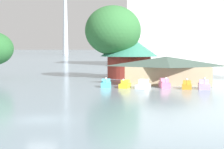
{
  "coord_description": "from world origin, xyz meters",
  "views": [
    {
      "loc": [
        7.54,
        -30.64,
        5.87
      ],
      "look_at": [
        4.94,
        14.76,
        2.67
      ],
      "focal_mm": 61.7,
      "sensor_mm": 36.0,
      "label": 1
    }
  ],
  "objects_px": {
    "pedal_boat_yellow": "(125,85)",
    "pedal_boat_lavender": "(204,85)",
    "pedal_boat_orange": "(187,85)",
    "background_building_block": "(183,24)",
    "boathouse": "(166,69)",
    "shoreline_tree_mid": "(113,30)",
    "pedal_boat_pink": "(164,84)",
    "green_roof_pavilion": "(129,54)",
    "pedal_boat_cyan": "(106,84)",
    "pedal_boat_white": "(143,85)"
  },
  "relations": [
    {
      "from": "pedal_boat_orange",
      "to": "pedal_boat_lavender",
      "type": "xyz_separation_m",
      "value": [
        2.37,
        -0.12,
        0.05
      ]
    },
    {
      "from": "pedal_boat_cyan",
      "to": "boathouse",
      "type": "xyz_separation_m",
      "value": [
        9.35,
        5.63,
        1.83
      ]
    },
    {
      "from": "pedal_boat_lavender",
      "to": "boathouse",
      "type": "distance_m",
      "value": 8.89
    },
    {
      "from": "shoreline_tree_mid",
      "to": "green_roof_pavilion",
      "type": "bearing_deg",
      "value": 22.98
    },
    {
      "from": "pedal_boat_lavender",
      "to": "background_building_block",
      "type": "relative_size",
      "value": 0.09
    },
    {
      "from": "pedal_boat_orange",
      "to": "background_building_block",
      "type": "xyz_separation_m",
      "value": [
        8.23,
        71.43,
        12.97
      ]
    },
    {
      "from": "pedal_boat_yellow",
      "to": "pedal_boat_pink",
      "type": "xyz_separation_m",
      "value": [
        5.77,
        0.57,
        0.09
      ]
    },
    {
      "from": "pedal_boat_cyan",
      "to": "green_roof_pavilion",
      "type": "height_order",
      "value": "green_roof_pavilion"
    },
    {
      "from": "pedal_boat_orange",
      "to": "green_roof_pavilion",
      "type": "relative_size",
      "value": 0.25
    },
    {
      "from": "boathouse",
      "to": "shoreline_tree_mid",
      "type": "distance_m",
      "value": 15.95
    },
    {
      "from": "pedal_boat_pink",
      "to": "pedal_boat_orange",
      "type": "height_order",
      "value": "pedal_boat_pink"
    },
    {
      "from": "pedal_boat_cyan",
      "to": "green_roof_pavilion",
      "type": "distance_m",
      "value": 18.77
    },
    {
      "from": "pedal_boat_pink",
      "to": "green_roof_pavilion",
      "type": "relative_size",
      "value": 0.26
    },
    {
      "from": "background_building_block",
      "to": "green_roof_pavilion",
      "type": "bearing_deg",
      "value": -107.89
    },
    {
      "from": "boathouse",
      "to": "background_building_block",
      "type": "height_order",
      "value": "background_building_block"
    },
    {
      "from": "background_building_block",
      "to": "shoreline_tree_mid",
      "type": "bearing_deg",
      "value": -110.43
    },
    {
      "from": "pedal_boat_cyan",
      "to": "pedal_boat_lavender",
      "type": "distance_m",
      "value": 14.14
    },
    {
      "from": "pedal_boat_orange",
      "to": "pedal_boat_pink",
      "type": "bearing_deg",
      "value": -108.55
    },
    {
      "from": "pedal_boat_cyan",
      "to": "pedal_boat_white",
      "type": "height_order",
      "value": "pedal_boat_cyan"
    },
    {
      "from": "pedal_boat_pink",
      "to": "pedal_boat_lavender",
      "type": "height_order",
      "value": "pedal_boat_lavender"
    },
    {
      "from": "pedal_boat_yellow",
      "to": "pedal_boat_white",
      "type": "relative_size",
      "value": 0.89
    },
    {
      "from": "pedal_boat_cyan",
      "to": "background_building_block",
      "type": "height_order",
      "value": "background_building_block"
    },
    {
      "from": "pedal_boat_cyan",
      "to": "pedal_boat_pink",
      "type": "height_order",
      "value": "pedal_boat_pink"
    },
    {
      "from": "pedal_boat_pink",
      "to": "pedal_boat_lavender",
      "type": "bearing_deg",
      "value": 66.72
    },
    {
      "from": "pedal_boat_white",
      "to": "pedal_boat_orange",
      "type": "distance_m",
      "value": 6.23
    },
    {
      "from": "pedal_boat_lavender",
      "to": "background_building_block",
      "type": "bearing_deg",
      "value": -177.87
    },
    {
      "from": "boathouse",
      "to": "green_roof_pavilion",
      "type": "bearing_deg",
      "value": 116.45
    },
    {
      "from": "pedal_boat_pink",
      "to": "background_building_block",
      "type": "distance_m",
      "value": 71.96
    },
    {
      "from": "pedal_boat_yellow",
      "to": "pedal_boat_lavender",
      "type": "height_order",
      "value": "pedal_boat_lavender"
    },
    {
      "from": "pedal_boat_pink",
      "to": "pedal_boat_cyan",
      "type": "bearing_deg",
      "value": -96.53
    },
    {
      "from": "boathouse",
      "to": "background_building_block",
      "type": "relative_size",
      "value": 0.39
    },
    {
      "from": "pedal_boat_pink",
      "to": "shoreline_tree_mid",
      "type": "bearing_deg",
      "value": -159.42
    },
    {
      "from": "pedal_boat_orange",
      "to": "green_roof_pavilion",
      "type": "height_order",
      "value": "green_roof_pavilion"
    },
    {
      "from": "pedal_boat_yellow",
      "to": "boathouse",
      "type": "relative_size",
      "value": 0.2
    },
    {
      "from": "green_roof_pavilion",
      "to": "background_building_block",
      "type": "distance_m",
      "value": 55.15
    },
    {
      "from": "pedal_boat_lavender",
      "to": "green_roof_pavilion",
      "type": "distance_m",
      "value": 22.91
    },
    {
      "from": "pedal_boat_orange",
      "to": "boathouse",
      "type": "xyz_separation_m",
      "value": [
        -2.32,
        7.22,
        1.85
      ]
    },
    {
      "from": "pedal_boat_pink",
      "to": "green_roof_pavilion",
      "type": "height_order",
      "value": "green_roof_pavilion"
    },
    {
      "from": "green_roof_pavilion",
      "to": "shoreline_tree_mid",
      "type": "xyz_separation_m",
      "value": [
        -3.06,
        -1.3,
        4.47
      ]
    },
    {
      "from": "shoreline_tree_mid",
      "to": "pedal_boat_orange",
      "type": "bearing_deg",
      "value": -57.79
    },
    {
      "from": "pedal_boat_cyan",
      "to": "pedal_boat_yellow",
      "type": "xyz_separation_m",
      "value": [
        2.83,
        -0.62,
        -0.04
      ]
    },
    {
      "from": "pedal_boat_yellow",
      "to": "pedal_boat_lavender",
      "type": "distance_m",
      "value": 11.26
    },
    {
      "from": "pedal_boat_pink",
      "to": "background_building_block",
      "type": "height_order",
      "value": "background_building_block"
    },
    {
      "from": "pedal_boat_white",
      "to": "pedal_boat_yellow",
      "type": "bearing_deg",
      "value": -88.64
    },
    {
      "from": "shoreline_tree_mid",
      "to": "pedal_boat_yellow",
      "type": "bearing_deg",
      "value": -81.1
    },
    {
      "from": "pedal_boat_orange",
      "to": "background_building_block",
      "type": "distance_m",
      "value": 73.07
    },
    {
      "from": "pedal_boat_lavender",
      "to": "pedal_boat_pink",
      "type": "bearing_deg",
      "value": -100.22
    },
    {
      "from": "pedal_boat_yellow",
      "to": "pedal_boat_pink",
      "type": "distance_m",
      "value": 5.8
    },
    {
      "from": "pedal_boat_lavender",
      "to": "boathouse",
      "type": "bearing_deg",
      "value": -140.6
    },
    {
      "from": "pedal_boat_yellow",
      "to": "pedal_boat_lavender",
      "type": "relative_size",
      "value": 0.92
    }
  ]
}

